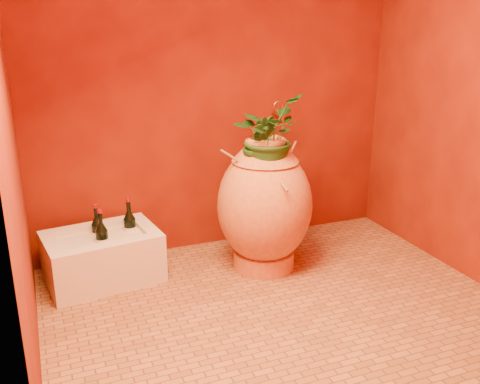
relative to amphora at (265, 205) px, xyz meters
name	(u,v)px	position (x,y,z in m)	size (l,w,h in m)	color
floor	(280,309)	(-0.13, -0.51, -0.42)	(2.50, 2.50, 0.00)	#985A31
wall_back	(217,63)	(-0.13, 0.49, 0.83)	(2.50, 0.02, 2.50)	#560E04
wall_left	(3,94)	(-1.38, -0.51, 0.83)	(0.02, 2.00, 2.50)	#560E04
amphora	(265,205)	(0.00, 0.00, 0.00)	(0.77, 0.77, 0.85)	#D47D3B
stone_basin	(103,258)	(-0.98, 0.20, -0.28)	(0.71, 0.53, 0.31)	beige
wine_bottle_a	(130,229)	(-0.80, 0.26, -0.14)	(0.08, 0.08, 0.32)	black
wine_bottle_b	(102,241)	(-0.98, 0.15, -0.14)	(0.08, 0.08, 0.31)	black
wine_bottle_c	(98,233)	(-0.99, 0.28, -0.15)	(0.07, 0.07, 0.29)	black
wall_tap	(279,113)	(0.28, 0.39, 0.49)	(0.08, 0.16, 0.18)	#A97227
plant_main	(267,135)	(0.00, -0.02, 0.44)	(0.43, 0.37, 0.47)	#1A491B
plant_side	(259,145)	(-0.06, -0.04, 0.40)	(0.20, 0.16, 0.36)	#1A491B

